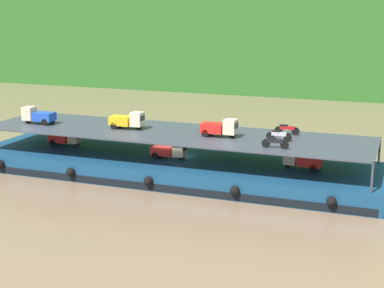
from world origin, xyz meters
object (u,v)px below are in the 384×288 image
(mini_truck_upper_mid, at_px, (127,120))
(mini_truck_upper_fore, at_px, (220,128))
(cargo_barge, at_px, (172,166))
(motorcycle_upper_port, at_px, (275,142))
(mini_truck_upper_stern, at_px, (38,116))
(motorcycle_upper_stbd, at_px, (287,129))
(mini_truck_lower_mid, at_px, (302,159))
(mini_truck_lower_aft, at_px, (169,150))
(motorcycle_upper_centre, at_px, (279,135))
(mini_truck_lower_stern, at_px, (66,137))

(mini_truck_upper_mid, height_order, mini_truck_upper_fore, same)
(cargo_barge, bearing_deg, motorcycle_upper_port, -15.00)
(cargo_barge, xyz_separation_m, mini_truck_upper_stern, (-11.73, -0.77, 3.44))
(mini_truck_upper_stern, height_order, motorcycle_upper_stbd, mini_truck_upper_stern)
(cargo_barge, bearing_deg, mini_truck_upper_stern, -176.26)
(cargo_barge, bearing_deg, mini_truck_lower_mid, 1.77)
(mini_truck_upper_stern, relative_size, motorcycle_upper_port, 1.46)
(mini_truck_lower_aft, height_order, mini_truck_upper_mid, mini_truck_upper_mid)
(cargo_barge, height_order, motorcycle_upper_port, motorcycle_upper_port)
(motorcycle_upper_stbd, bearing_deg, mini_truck_lower_mid, -52.09)
(mini_truck_lower_aft, xyz_separation_m, mini_truck_lower_mid, (10.13, 0.78, 0.00))
(mini_truck_upper_stern, relative_size, mini_truck_upper_mid, 1.00)
(mini_truck_lower_aft, xyz_separation_m, mini_truck_upper_fore, (3.99, 0.31, 2.00))
(cargo_barge, bearing_deg, mini_truck_lower_aft, -94.39)
(cargo_barge, bearing_deg, motorcycle_upper_centre, 0.18)
(mini_truck_lower_stern, distance_m, mini_truck_upper_fore, 14.13)
(cargo_barge, height_order, mini_truck_lower_mid, mini_truck_lower_mid)
(mini_truck_upper_stern, bearing_deg, motorcycle_upper_stbd, 8.80)
(cargo_barge, distance_m, mini_truck_lower_mid, 10.21)
(mini_truck_lower_stern, bearing_deg, motorcycle_upper_stbd, 5.54)
(motorcycle_upper_centre, bearing_deg, mini_truck_upper_fore, -177.62)
(cargo_barge, distance_m, mini_truck_upper_mid, 5.14)
(mini_truck_lower_mid, relative_size, mini_truck_upper_stern, 1.00)
(mini_truck_upper_stern, xyz_separation_m, motorcycle_upper_centre, (20.13, 0.79, -0.26))
(mini_truck_lower_aft, bearing_deg, mini_truck_lower_stern, 174.07)
(mini_truck_upper_mid, relative_size, motorcycle_upper_port, 1.46)
(cargo_barge, xyz_separation_m, motorcycle_upper_port, (8.65, -2.32, 3.18))
(mini_truck_lower_stern, distance_m, motorcycle_upper_stbd, 18.68)
(mini_truck_lower_stern, relative_size, mini_truck_upper_stern, 1.01)
(mini_truck_lower_aft, relative_size, mini_truck_lower_mid, 1.00)
(mini_truck_lower_aft, xyz_separation_m, motorcycle_upper_centre, (8.43, 0.49, 1.74))
(mini_truck_upper_stern, height_order, motorcycle_upper_port, mini_truck_upper_stern)
(cargo_barge, distance_m, mini_truck_upper_stern, 12.25)
(mini_truck_upper_stern, xyz_separation_m, mini_truck_upper_fore, (15.69, 0.61, 0.00))
(motorcycle_upper_stbd, bearing_deg, mini_truck_upper_stern, -171.20)
(mini_truck_upper_mid, height_order, motorcycle_upper_centre, mini_truck_upper_mid)
(mini_truck_lower_mid, bearing_deg, mini_truck_lower_aft, -175.62)
(cargo_barge, relative_size, motorcycle_upper_port, 17.00)
(mini_truck_upper_fore, relative_size, motorcycle_upper_stbd, 1.46)
(mini_truck_upper_stern, bearing_deg, motorcycle_upper_port, -4.35)
(mini_truck_lower_aft, bearing_deg, mini_truck_upper_stern, -178.52)
(mini_truck_upper_fore, bearing_deg, mini_truck_upper_stern, -177.78)
(cargo_barge, xyz_separation_m, mini_truck_upper_fore, (3.96, -0.16, 3.44))
(mini_truck_lower_aft, distance_m, mini_truck_upper_stern, 11.87)
(mini_truck_upper_mid, bearing_deg, motorcycle_upper_stbd, 10.85)
(motorcycle_upper_port, distance_m, motorcycle_upper_centre, 2.36)
(mini_truck_upper_stern, distance_m, motorcycle_upper_stbd, 20.48)
(cargo_barge, xyz_separation_m, mini_truck_lower_mid, (10.10, 0.31, 1.44))
(mini_truck_lower_stern, bearing_deg, cargo_barge, -3.27)
(mini_truck_lower_aft, bearing_deg, cargo_barge, 85.61)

